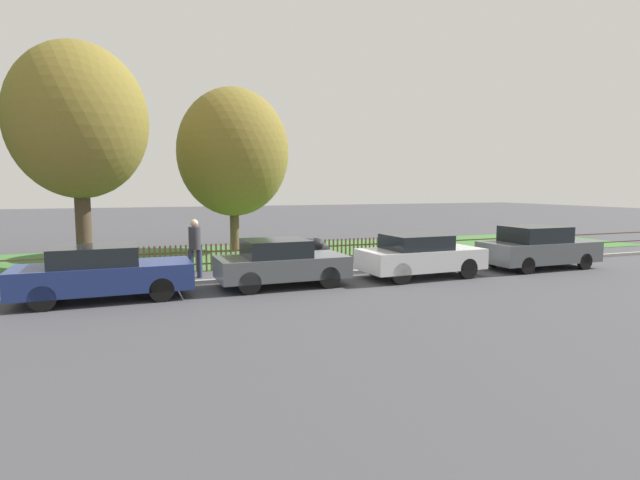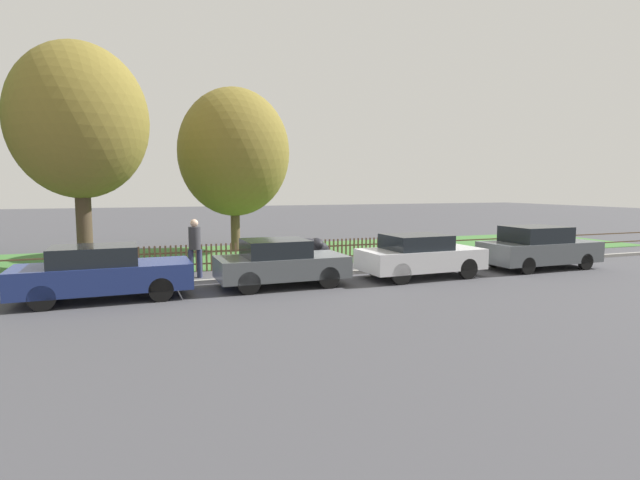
# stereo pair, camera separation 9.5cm
# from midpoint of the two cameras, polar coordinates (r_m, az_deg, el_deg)

# --- Properties ---
(ground_plane) EXTENTS (120.00, 120.00, 0.00)m
(ground_plane) POSITION_cam_midpoint_polar(r_m,az_deg,el_deg) (15.84, -3.64, -4.44)
(ground_plane) COLOR #424247
(kerb_stone) EXTENTS (38.48, 0.20, 0.12)m
(kerb_stone) POSITION_cam_midpoint_polar(r_m,az_deg,el_deg) (15.92, -3.74, -4.16)
(kerb_stone) COLOR gray
(kerb_stone) RESTS_ON ground
(grass_strip) EXTENTS (38.48, 7.27, 0.01)m
(grass_strip) POSITION_cam_midpoint_polar(r_m,az_deg,el_deg) (21.54, -8.29, -1.67)
(grass_strip) COLOR #3D7033
(grass_strip) RESTS_ON ground
(park_fence) EXTENTS (38.48, 0.05, 0.94)m
(park_fence) POSITION_cam_midpoint_polar(r_m,az_deg,el_deg) (17.99, -5.83, -1.67)
(park_fence) COLOR brown
(park_fence) RESTS_ON ground
(parked_car_silver_hatchback) EXTENTS (4.32, 1.78, 1.40)m
(parked_car_silver_hatchback) POSITION_cam_midpoint_polar(r_m,az_deg,el_deg) (13.92, -23.80, -3.42)
(parked_car_silver_hatchback) COLOR navy
(parked_car_silver_hatchback) RESTS_ON ground
(parked_car_black_saloon) EXTENTS (3.76, 1.79, 1.38)m
(parked_car_black_saloon) POSITION_cam_midpoint_polar(r_m,az_deg,el_deg) (14.56, -4.71, -2.57)
(parked_car_black_saloon) COLOR #51565B
(parked_car_black_saloon) RESTS_ON ground
(parked_car_navy_estate) EXTENTS (3.98, 1.88, 1.39)m
(parked_car_navy_estate) POSITION_cam_midpoint_polar(r_m,az_deg,el_deg) (16.22, 11.16, -1.72)
(parked_car_navy_estate) COLOR silver
(parked_car_navy_estate) RESTS_ON ground
(parked_car_red_compact) EXTENTS (4.18, 1.82, 1.51)m
(parked_car_red_compact) POSITION_cam_midpoint_polar(r_m,az_deg,el_deg) (19.30, 23.49, -0.79)
(parked_car_red_compact) COLOR #51565B
(parked_car_red_compact) RESTS_ON ground
(covered_motorcycle) EXTENTS (2.03, 0.73, 1.15)m
(covered_motorcycle) POSITION_cam_midpoint_polar(r_m,az_deg,el_deg) (16.99, -1.76, -1.33)
(covered_motorcycle) COLOR black
(covered_motorcycle) RESTS_ON ground
(tree_behind_motorcycle) EXTENTS (4.52, 4.52, 7.70)m
(tree_behind_motorcycle) POSITION_cam_midpoint_polar(r_m,az_deg,el_deg) (19.03, -26.03, 12.06)
(tree_behind_motorcycle) COLOR #473828
(tree_behind_motorcycle) RESTS_ON ground
(tree_mid_park) EXTENTS (4.88, 4.88, 7.21)m
(tree_mid_park) POSITION_cam_midpoint_polar(r_m,az_deg,el_deg) (22.65, -10.01, 9.82)
(tree_mid_park) COLOR brown
(tree_mid_park) RESTS_ON ground
(pedestrian_near_fence) EXTENTS (0.44, 0.38, 1.87)m
(pedestrian_near_fence) POSITION_cam_midpoint_polar(r_m,az_deg,el_deg) (16.30, -14.28, -0.55)
(pedestrian_near_fence) COLOR #2D3351
(pedestrian_near_fence) RESTS_ON ground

